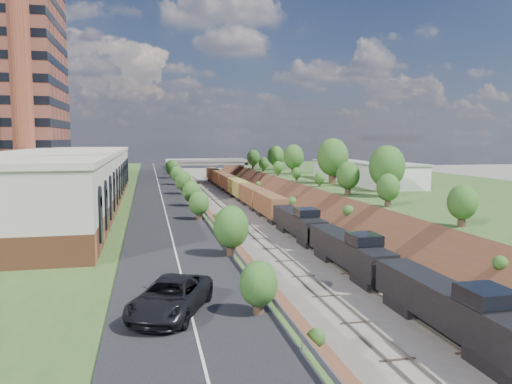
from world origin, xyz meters
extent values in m
plane|color=#6B665B|center=(0.00, 0.00, 0.00)|extent=(400.00, 400.00, 0.00)
cube|color=#355523|center=(-33.00, 60.00, 2.50)|extent=(44.00, 180.00, 5.00)
cube|color=#355523|center=(33.00, 60.00, 2.50)|extent=(44.00, 180.00, 5.00)
cube|color=brown|center=(-11.00, 60.00, 0.00)|extent=(10.00, 180.00, 10.00)
cube|color=brown|center=(11.00, 60.00, 0.00)|extent=(10.00, 180.00, 10.00)
cube|color=gray|center=(-2.60, 60.00, 0.09)|extent=(1.58, 180.00, 0.18)
cube|color=gray|center=(2.60, 60.00, 0.09)|extent=(1.58, 180.00, 0.18)
cube|color=black|center=(-15.50, 60.00, 5.05)|extent=(8.00, 180.00, 0.10)
cube|color=#99999E|center=(-11.40, 60.00, 5.55)|extent=(0.06, 171.00, 0.30)
cube|color=brown|center=(-28.00, 38.00, 6.10)|extent=(14.00, 62.00, 2.20)
cube|color=beige|center=(-28.00, 38.00, 9.35)|extent=(14.00, 62.00, 4.30)
cube|color=beige|center=(-28.00, 38.00, 11.75)|extent=(14.30, 62.30, 0.50)
cylinder|color=brown|center=(-36.00, 56.00, 25.00)|extent=(3.20, 3.20, 40.00)
cube|color=gray|center=(-11.50, 122.00, 3.10)|extent=(1.50, 8.00, 6.20)
cube|color=gray|center=(11.50, 122.00, 3.10)|extent=(1.50, 8.00, 6.20)
cube|color=gray|center=(0.00, 122.00, 6.20)|extent=(24.00, 8.00, 1.00)
cube|color=gray|center=(0.00, 118.00, 7.00)|extent=(24.00, 0.30, 0.80)
cube|color=gray|center=(0.00, 126.00, 7.00)|extent=(24.00, 0.30, 0.80)
cube|color=silver|center=(23.50, 52.00, 7.00)|extent=(9.00, 12.00, 4.00)
cube|color=silver|center=(23.00, 74.00, 6.80)|extent=(8.00, 10.00, 3.60)
cylinder|color=#473323|center=(17.00, 40.00, 6.31)|extent=(1.30, 1.30, 2.62)
ellipsoid|color=#28531D|center=(17.00, 40.00, 9.46)|extent=(5.25, 5.25, 6.30)
cylinder|color=#473323|center=(-11.80, 20.00, 5.61)|extent=(0.66, 0.66, 1.22)
ellipsoid|color=#28531D|center=(-11.80, 20.00, 7.08)|extent=(2.45, 2.45, 2.94)
cube|color=black|center=(2.60, -3.06, 0.45)|extent=(2.40, 4.00, 0.90)
cube|color=black|center=(2.60, 2.23, 2.18)|extent=(2.76, 16.58, 2.57)
cube|color=black|center=(2.60, -1.56, 4.10)|extent=(2.71, 3.10, 0.90)
cube|color=black|center=(2.60, 19.81, 2.18)|extent=(2.76, 16.58, 2.57)
cube|color=black|center=(2.60, 37.39, 2.18)|extent=(2.76, 16.58, 2.57)
cube|color=brown|center=(2.60, 91.13, 2.56)|extent=(2.76, 88.91, 3.32)
imported|color=black|center=(-16.47, -3.59, 5.96)|extent=(5.00, 6.81, 1.72)
camera|label=1|loc=(-17.41, -27.40, 13.61)|focal=35.00mm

